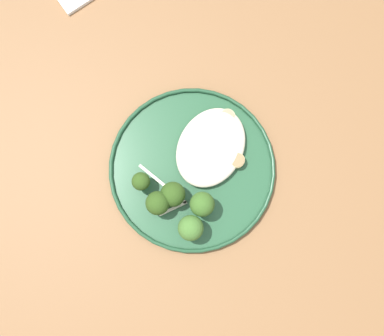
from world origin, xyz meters
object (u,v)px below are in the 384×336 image
(broccoli_floret_near_rim, at_px, (173,194))
(seared_scallop_front_small, at_px, (204,155))
(seared_scallop_half_hidden, at_px, (237,161))
(broccoli_floret_split_head, at_px, (202,204))
(dinner_plate, at_px, (192,169))
(seared_scallop_on_noodles, at_px, (217,143))
(seared_scallop_left_edge, at_px, (213,128))
(broccoli_floret_small_sprig, at_px, (191,228))
(seared_scallop_right_edge, at_px, (229,145))
(seared_scallop_tilted_round, at_px, (227,117))
(broccoli_floret_tall_stalk, at_px, (141,182))
(broccoli_floret_right_tilted, at_px, (158,203))

(broccoli_floret_near_rim, bearing_deg, seared_scallop_front_small, 170.08)
(seared_scallop_half_hidden, relative_size, broccoli_floret_split_head, 0.42)
(seared_scallop_half_hidden, xyz_separation_m, broccoli_floret_near_rim, (0.10, -0.07, 0.02))
(seared_scallop_half_hidden, distance_m, broccoli_floret_split_head, 0.10)
(dinner_plate, relative_size, seared_scallop_on_noodles, 8.43)
(seared_scallop_left_edge, bearing_deg, broccoli_floret_small_sprig, 14.72)
(dinner_plate, bearing_deg, broccoli_floret_small_sprig, 26.14)
(dinner_plate, relative_size, broccoli_floret_small_sprig, 4.76)
(seared_scallop_front_small, distance_m, seared_scallop_left_edge, 0.05)
(seared_scallop_on_noodles, distance_m, seared_scallop_right_edge, 0.02)
(seared_scallop_tilted_round, distance_m, broccoli_floret_split_head, 0.16)
(broccoli_floret_tall_stalk, bearing_deg, seared_scallop_left_edge, 155.93)
(seared_scallop_on_noodles, xyz_separation_m, broccoli_floret_split_head, (0.11, 0.03, 0.03))
(broccoli_floret_near_rim, relative_size, broccoli_floret_tall_stalk, 1.05)
(broccoli_floret_split_head, bearing_deg, seared_scallop_on_noodles, -166.51)
(seared_scallop_right_edge, distance_m, seared_scallop_tilted_round, 0.05)
(seared_scallop_right_edge, height_order, broccoli_floret_near_rim, broccoli_floret_near_rim)
(seared_scallop_right_edge, bearing_deg, broccoli_floret_small_sprig, 2.43)
(seared_scallop_on_noodles, xyz_separation_m, seared_scallop_tilted_round, (-0.05, -0.00, -0.00))
(seared_scallop_right_edge, relative_size, broccoli_floret_near_rim, 0.67)
(seared_scallop_left_edge, bearing_deg, seared_scallop_right_edge, 69.51)
(broccoli_floret_near_rim, distance_m, broccoli_floret_small_sprig, 0.06)
(seared_scallop_front_small, xyz_separation_m, seared_scallop_right_edge, (-0.04, 0.03, -0.00))
(seared_scallop_left_edge, height_order, seared_scallop_tilted_round, seared_scallop_tilted_round)
(seared_scallop_half_hidden, relative_size, seared_scallop_on_noodles, 0.76)
(broccoli_floret_near_rim, height_order, broccoli_floret_small_sprig, broccoli_floret_small_sprig)
(seared_scallop_right_edge, relative_size, broccoli_floret_small_sprig, 0.58)
(dinner_plate, relative_size, broccoli_floret_split_head, 4.63)
(dinner_plate, height_order, broccoli_floret_near_rim, broccoli_floret_near_rim)
(seared_scallop_left_edge, bearing_deg, broccoli_floret_near_rim, -2.82)
(broccoli_floret_right_tilted, relative_size, broccoli_floret_split_head, 0.91)
(dinner_plate, distance_m, seared_scallop_right_edge, 0.08)
(seared_scallop_left_edge, relative_size, broccoli_floret_split_head, 0.50)
(seared_scallop_tilted_round, bearing_deg, seared_scallop_right_edge, 30.96)
(broccoli_floret_tall_stalk, bearing_deg, seared_scallop_on_noodles, 145.83)
(dinner_plate, bearing_deg, broccoli_floret_tall_stalk, -45.66)
(dinner_plate, bearing_deg, seared_scallop_on_noodles, 162.55)
(seared_scallop_on_noodles, distance_m, broccoli_floret_split_head, 0.12)
(dinner_plate, distance_m, seared_scallop_tilted_round, 0.11)
(dinner_plate, relative_size, seared_scallop_tilted_round, 10.57)
(seared_scallop_half_hidden, xyz_separation_m, broccoli_floret_right_tilted, (0.13, -0.08, 0.02))
(seared_scallop_half_hidden, bearing_deg, broccoli_floret_near_rim, -33.98)
(seared_scallop_right_edge, bearing_deg, seared_scallop_on_noodles, -70.73)
(seared_scallop_front_small, relative_size, seared_scallop_left_edge, 1.09)
(seared_scallop_half_hidden, bearing_deg, broccoli_floret_tall_stalk, -49.33)
(seared_scallop_on_noodles, bearing_deg, seared_scallop_half_hidden, 74.76)
(broccoli_floret_near_rim, bearing_deg, seared_scallop_right_edge, 159.67)
(seared_scallop_front_small, distance_m, seared_scallop_half_hidden, 0.06)
(broccoli_floret_small_sprig, bearing_deg, broccoli_floret_split_head, -178.74)
(seared_scallop_tilted_round, relative_size, broccoli_floret_near_rim, 0.52)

